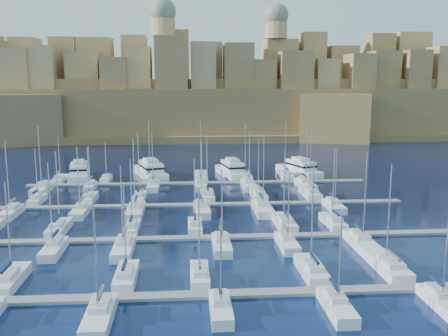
{
  "coord_description": "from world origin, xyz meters",
  "views": [
    {
      "loc": [
        -3.1,
        -90.03,
        25.48
      ],
      "look_at": [
        4.29,
        6.0,
        8.51
      ],
      "focal_mm": 40.0,
      "sensor_mm": 36.0,
      "label": 1
    }
  ],
  "objects": [
    {
      "name": "sailboat_14",
      "position": [
        -12.45,
        -7.35,
        0.72
      ],
      "size": [
        2.25,
        7.5,
        12.79
      ],
      "color": "white",
      "rests_on": "ground"
    },
    {
      "name": "sailboat_29",
      "position": [
        24.28,
        16.0,
        0.77
      ],
      "size": [
        3.08,
        10.25,
        16.39
      ],
      "color": "white",
      "rests_on": "ground"
    },
    {
      "name": "sailboat_23",
      "position": [
        23.83,
        -17.88,
        0.76
      ],
      "size": [
        3.0,
        9.99,
        15.21
      ],
      "color": "white",
      "rests_on": "ground"
    },
    {
      "name": "motor_yacht_a",
      "position": [
        -31.18,
        41.28,
        1.73
      ],
      "size": [
        7.29,
        16.75,
        5.25
      ],
      "color": "white",
      "rests_on": "ground"
    },
    {
      "name": "motor_yacht_c",
      "position": [
        9.14,
        41.3,
        1.73
      ],
      "size": [
        7.99,
        16.87,
        5.25
      ],
      "color": "white",
      "rests_on": "ground"
    },
    {
      "name": "sailboat_10",
      "position": [
        13.43,
        -39.13,
        0.72
      ],
      "size": [
        2.55,
        8.49,
        11.63
      ],
      "color": "white",
      "rests_on": "ground"
    },
    {
      "name": "sailboat_20",
      "position": [
        -12.59,
        -17.65,
        0.74
      ],
      "size": [
        2.86,
        9.54,
        13.63
      ],
      "color": "white",
      "rests_on": "ground"
    },
    {
      "name": "sailboat_35",
      "position": [
        26.27,
        4.72,
        0.73
      ],
      "size": [
        2.63,
        8.78,
        12.86
      ],
      "color": "white",
      "rests_on": "ground"
    },
    {
      "name": "pontoon_far",
      "position": [
        0.0,
        32.0,
        0.2
      ],
      "size": [
        84.0,
        2.0,
        0.4
      ],
      "primitive_type": "cube",
      "color": "slate",
      "rests_on": "ground"
    },
    {
      "name": "sailboat_36",
      "position": [
        -35.18,
        36.93,
        0.72
      ],
      "size": [
        2.42,
        8.06,
        11.87
      ],
      "color": "white",
      "rests_on": "ground"
    },
    {
      "name": "sailboat_32",
      "position": [
        -12.94,
        3.91,
        0.77
      ],
      "size": [
        3.13,
        10.43,
        15.13
      ],
      "color": "white",
      "rests_on": "ground"
    },
    {
      "name": "motor_yacht_d",
      "position": [
        27.62,
        41.47,
        1.73
      ],
      "size": [
        10.29,
        17.26,
        5.25
      ],
      "color": "white",
      "rests_on": "ground"
    },
    {
      "name": "sailboat_38",
      "position": [
        -12.56,
        37.51,
        0.76
      ],
      "size": [
        2.77,
        9.25,
        15.43
      ],
      "color": "white",
      "rests_on": "ground"
    },
    {
      "name": "sailboat_39",
      "position": [
        0.7,
        38.24,
        0.77
      ],
      "size": [
        3.22,
        10.74,
        15.87
      ],
      "color": "white",
      "rests_on": "ground"
    },
    {
      "name": "sailboat_42",
      "position": [
        -36.38,
        25.71,
        0.77
      ],
      "size": [
        3.25,
        10.83,
        15.67
      ],
      "color": "white",
      "rests_on": "ground"
    },
    {
      "name": "pontoon_near",
      "position": [
        0.0,
        -34.0,
        0.2
      ],
      "size": [
        84.0,
        2.0,
        0.4
      ],
      "primitive_type": "cube",
      "color": "slate",
      "rests_on": "ground"
    },
    {
      "name": "sailboat_17",
      "position": [
        22.72,
        -6.52,
        0.75
      ],
      "size": [
        2.76,
        9.18,
        14.12
      ],
      "color": "white",
      "rests_on": "ground"
    },
    {
      "name": "sailboat_46",
      "position": [
        11.8,
        26.09,
        0.75
      ],
      "size": [
        3.02,
        10.07,
        13.86
      ],
      "color": "white",
      "rests_on": "ground"
    },
    {
      "name": "sailboat_21",
      "position": [
        2.13,
        -17.34,
        0.73
      ],
      "size": [
        2.67,
        8.92,
        12.73
      ],
      "color": "white",
      "rests_on": "ground"
    },
    {
      "name": "sailboat_22",
      "position": [
        12.29,
        -17.17,
        0.72
      ],
      "size": [
        2.57,
        8.56,
        12.34
      ],
      "color": "white",
      "rests_on": "ground"
    },
    {
      "name": "sailboat_5",
      "position": [
        23.9,
        -27.94,
        0.76
      ],
      "size": [
        3.11,
        10.37,
        14.87
      ],
      "color": "white",
      "rests_on": "ground"
    },
    {
      "name": "sailboat_13",
      "position": [
        -24.82,
        -6.52,
        0.75
      ],
      "size": [
        2.76,
        9.18,
        14.18
      ],
      "color": "white",
      "rests_on": "ground"
    },
    {
      "name": "sailboat_33",
      "position": [
        -0.21,
        3.97,
        0.76
      ],
      "size": [
        3.09,
        10.3,
        14.55
      ],
      "color": "white",
      "rests_on": "ground"
    },
    {
      "name": "sailboat_24",
      "position": [
        -34.47,
        14.75,
        0.71
      ],
      "size": [
        2.31,
        7.71,
        11.89
      ],
      "color": "white",
      "rests_on": "ground"
    },
    {
      "name": "sailboat_19",
      "position": [
        -22.95,
        -17.2,
        0.74
      ],
      "size": [
        2.59,
        8.63,
        14.16
      ],
      "color": "white",
      "rests_on": "ground"
    },
    {
      "name": "fortified_city",
      "position": [
        -0.19,
        155.26,
        14.74
      ],
      "size": [
        460.0,
        108.95,
        59.52
      ],
      "color": "brown",
      "rests_on": "ground"
    },
    {
      "name": "sailboat_3",
      "position": [
        -1.56,
        -29.11,
        0.72
      ],
      "size": [
        2.4,
        7.99,
        12.09
      ],
      "color": "white",
      "rests_on": "ground"
    },
    {
      "name": "sailboat_25",
      "position": [
        -23.8,
        15.14,
        0.72
      ],
      "size": [
        2.55,
        8.51,
        11.92
      ],
      "color": "white",
      "rests_on": "ground"
    },
    {
      "name": "motor_yacht_b",
      "position": [
        -12.71,
        42.37,
        1.73
      ],
      "size": [
        10.72,
        19.24,
        5.25
      ],
      "color": "white",
      "rests_on": "ground"
    },
    {
      "name": "sailboat_26",
      "position": [
        -13.21,
        15.14,
        0.75
      ],
      "size": [
        2.55,
        8.5,
        14.87
      ],
      "color": "white",
      "rests_on": "ground"
    },
    {
      "name": "sailboat_30",
      "position": [
        -36.48,
        4.76,
        0.75
      ],
      "size": [
        2.61,
        8.7,
        14.94
      ],
      "color": "white",
      "rests_on": "ground"
    },
    {
      "name": "pontoon_mid_far",
      "position": [
        0.0,
        10.0,
        0.2
      ],
      "size": [
        84.0,
        2.0,
        0.4
      ],
      "primitive_type": "cube",
      "color": "slate",
      "rests_on": "ground"
    },
    {
      "name": "sailboat_31",
      "position": [
        -23.45,
        4.58,
        0.74
      ],
      "size": [
        2.72,
        9.08,
        13.58
      ],
      "color": "white",
      "rests_on": "ground"
    },
    {
      "name": "sailboat_1",
      "position": [
        -25.44,
        -28.62,
        0.74
      ],
      "size": [
        2.7,
        8.99,
        13.43
      ],
      "color": "white",
      "rests_on": "ground"
    },
    {
      "name": "sailboat_28",
      "position": [
        12.64,
        15.69,
        0.75
      ],
      "size": [
        2.89,
        9.62,
        14.44
      ],
      "color": "white",
      "rests_on": "ground"
    },
    {
      "name": "sailboat_47",
      "position": [
        25.49,
        25.68,
        0.77
      ],
      "size": [
        3.27,
        10.9,
        14.72
      ],
      "color": "white",
      "rests_on": "ground"
    },
    {
      "name": "sailboat_11",
      "position": [
        25.6,
        -38.74,
        0.72
      ],
      "size": [
        2.3,
        7.68,
        12.21
      ],
      "color": "white",
      "rests_on": "ground"
    },
    {
      "name": "sailboat_40",
      "position": [
        12.35,
        37.59,
        0.75
      ],
      "size": [
        2.82,
        9.41,
        14.84
      ],
      "color": "white",
      "rests_on": "ground"
    },
    {
      "name": "sailboat_34",
      "position": [
        11.69,
        3.75,
        0.78
      ],
      "size": [
        3.23,
        10.75,
        16.06
      ],
      "color": "white",
      "rests_on": "ground"
    },
    {
      "name": "sailboat_4",
      "position": [
        13.3,
        -28.43,
        0.76
      ],
      "size": [
        2.81,
        9.38,
        15.78
      ],
      "color": "white",
      "rests_on": "ground"
    },
    {
      "name": "sailboat_16",
      "position": [
        14.03,
        -6.16,
        0.75
      ],
      "size": [
        2.97,
        9.92,
        14.14
      ],
      "color": "white",
      "rests_on": "ground"
    },
    {
      "name": "sailboat_8",
      "position": [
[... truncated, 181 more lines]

